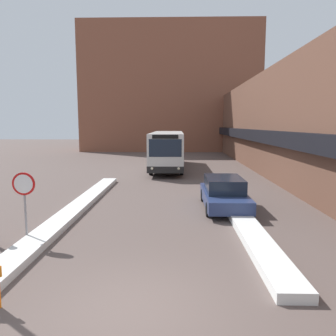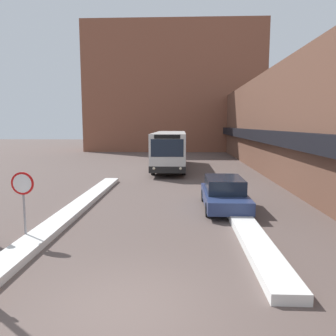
% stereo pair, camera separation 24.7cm
% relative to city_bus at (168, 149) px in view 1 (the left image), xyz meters
% --- Properties ---
extents(ground_plane, '(160.00, 160.00, 0.00)m').
position_rel_city_bus_xyz_m(ground_plane, '(-0.17, -22.38, -1.76)').
color(ground_plane, brown).
extents(building_row_right, '(5.50, 60.00, 7.94)m').
position_rel_city_bus_xyz_m(building_row_right, '(9.80, 1.62, 2.20)').
color(building_row_right, brown).
rests_on(building_row_right, ground_plane).
extents(building_backdrop_far, '(26.00, 8.00, 18.37)m').
position_rel_city_bus_xyz_m(building_backdrop_far, '(-0.17, 21.66, 7.43)').
color(building_backdrop_far, brown).
rests_on(building_backdrop_far, ground_plane).
extents(snow_bank_left, '(0.90, 15.16, 0.24)m').
position_rel_city_bus_xyz_m(snow_bank_left, '(-3.77, -14.39, -1.64)').
color(snow_bank_left, silver).
rests_on(snow_bank_left, ground_plane).
extents(snow_bank_right, '(0.90, 12.30, 0.28)m').
position_rel_city_bus_xyz_m(snow_bank_right, '(3.43, -16.03, -1.62)').
color(snow_bank_right, silver).
rests_on(snow_bank_right, ground_plane).
extents(city_bus, '(2.68, 11.84, 3.23)m').
position_rel_city_bus_xyz_m(city_bus, '(0.00, 0.00, 0.00)').
color(city_bus, silver).
rests_on(city_bus, ground_plane).
extents(parked_car_front, '(1.93, 4.60, 1.45)m').
position_rel_city_bus_xyz_m(parked_car_front, '(3.03, -13.78, -1.03)').
color(parked_car_front, navy).
rests_on(parked_car_front, ground_plane).
extents(stop_sign, '(0.76, 0.08, 2.35)m').
position_rel_city_bus_xyz_m(stop_sign, '(-4.22, -18.46, -0.05)').
color(stop_sign, gray).
rests_on(stop_sign, ground_plane).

